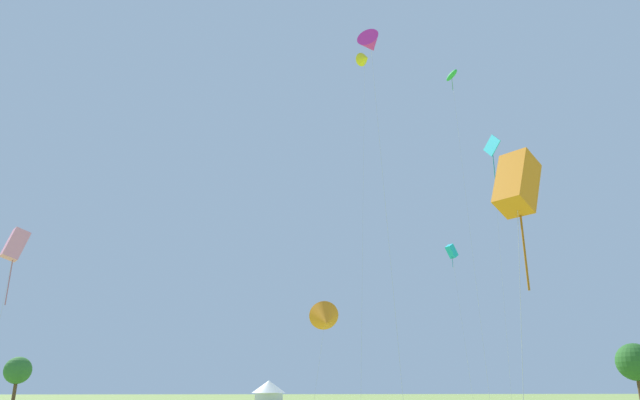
{
  "coord_description": "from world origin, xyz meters",
  "views": [
    {
      "loc": [
        -3.57,
        -3.29,
        1.88
      ],
      "look_at": [
        0.0,
        32.0,
        13.59
      ],
      "focal_mm": 32.09,
      "sensor_mm": 36.0,
      "label": 1
    }
  ],
  "objects_px": {
    "kite_cyan_diamond": "(492,149)",
    "festival_tent_right": "(269,391)",
    "kite_pink_box": "(15,245)",
    "kite_orange_delta": "(325,319)",
    "kite_green_parafoil": "(452,77)",
    "kite_magenta_delta": "(371,44)",
    "kite_orange_box": "(517,184)",
    "kite_yellow_delta": "(365,59)",
    "kite_cyan_box": "(452,252)",
    "tree_distant_left": "(635,362)",
    "tree_distant_right": "(18,371)"
  },
  "relations": [
    {
      "from": "kite_cyan_box",
      "to": "kite_orange_box",
      "type": "bearing_deg",
      "value": -105.33
    },
    {
      "from": "kite_magenta_delta",
      "to": "festival_tent_right",
      "type": "relative_size",
      "value": 5.89
    },
    {
      "from": "kite_pink_box",
      "to": "kite_cyan_box",
      "type": "bearing_deg",
      "value": 22.33
    },
    {
      "from": "kite_orange_delta",
      "to": "tree_distant_right",
      "type": "height_order",
      "value": "kite_orange_delta"
    },
    {
      "from": "kite_orange_delta",
      "to": "kite_orange_box",
      "type": "xyz_separation_m",
      "value": [
        3.76,
        -32.16,
        1.46
      ]
    },
    {
      "from": "festival_tent_right",
      "to": "tree_distant_left",
      "type": "distance_m",
      "value": 46.92
    },
    {
      "from": "kite_yellow_delta",
      "to": "tree_distant_right",
      "type": "distance_m",
      "value": 58.54
    },
    {
      "from": "kite_orange_delta",
      "to": "kite_cyan_diamond",
      "type": "xyz_separation_m",
      "value": [
        19.69,
        5.67,
        19.8
      ]
    },
    {
      "from": "tree_distant_left",
      "to": "kite_orange_delta",
      "type": "bearing_deg",
      "value": -155.14
    },
    {
      "from": "kite_green_parafoil",
      "to": "kite_pink_box",
      "type": "distance_m",
      "value": 42.58
    },
    {
      "from": "kite_cyan_box",
      "to": "festival_tent_right",
      "type": "relative_size",
      "value": 3.76
    },
    {
      "from": "kite_cyan_box",
      "to": "kite_cyan_diamond",
      "type": "bearing_deg",
      "value": -5.02
    },
    {
      "from": "kite_cyan_diamond",
      "to": "kite_pink_box",
      "type": "bearing_deg",
      "value": -160.81
    },
    {
      "from": "kite_cyan_box",
      "to": "kite_orange_box",
      "type": "height_order",
      "value": "kite_cyan_box"
    },
    {
      "from": "kite_cyan_diamond",
      "to": "kite_green_parafoil",
      "type": "xyz_separation_m",
      "value": [
        -6.75,
        -7.3,
        4.66
      ]
    },
    {
      "from": "kite_magenta_delta",
      "to": "kite_orange_box",
      "type": "relative_size",
      "value": 2.46
    },
    {
      "from": "kite_orange_delta",
      "to": "kite_orange_box",
      "type": "distance_m",
      "value": 32.41
    },
    {
      "from": "kite_cyan_box",
      "to": "kite_cyan_diamond",
      "type": "relative_size",
      "value": 0.56
    },
    {
      "from": "kite_yellow_delta",
      "to": "kite_orange_box",
      "type": "relative_size",
      "value": 3.18
    },
    {
      "from": "kite_yellow_delta",
      "to": "kite_cyan_box",
      "type": "bearing_deg",
      "value": 41.6
    },
    {
      "from": "kite_pink_box",
      "to": "tree_distant_right",
      "type": "relative_size",
      "value": 2.25
    },
    {
      "from": "kite_cyan_box",
      "to": "tree_distant_left",
      "type": "distance_m",
      "value": 32.32
    },
    {
      "from": "kite_magenta_delta",
      "to": "kite_yellow_delta",
      "type": "bearing_deg",
      "value": 80.94
    },
    {
      "from": "kite_green_parafoil",
      "to": "tree_distant_right",
      "type": "bearing_deg",
      "value": 148.9
    },
    {
      "from": "kite_orange_box",
      "to": "festival_tent_right",
      "type": "height_order",
      "value": "kite_orange_box"
    },
    {
      "from": "kite_orange_delta",
      "to": "kite_green_parafoil",
      "type": "height_order",
      "value": "kite_green_parafoil"
    },
    {
      "from": "kite_cyan_diamond",
      "to": "festival_tent_right",
      "type": "distance_m",
      "value": 41.17
    },
    {
      "from": "kite_magenta_delta",
      "to": "kite_cyan_diamond",
      "type": "distance_m",
      "value": 29.57
    },
    {
      "from": "kite_magenta_delta",
      "to": "kite_cyan_diamond",
      "type": "height_order",
      "value": "kite_cyan_diamond"
    },
    {
      "from": "festival_tent_right",
      "to": "kite_green_parafoil",
      "type": "bearing_deg",
      "value": -58.32
    },
    {
      "from": "kite_cyan_box",
      "to": "kite_cyan_diamond",
      "type": "distance_m",
      "value": 13.05
    },
    {
      "from": "kite_magenta_delta",
      "to": "kite_orange_box",
      "type": "bearing_deg",
      "value": -80.79
    },
    {
      "from": "tree_distant_right",
      "to": "kite_pink_box",
      "type": "bearing_deg",
      "value": -70.93
    },
    {
      "from": "kite_yellow_delta",
      "to": "kite_pink_box",
      "type": "height_order",
      "value": "kite_yellow_delta"
    },
    {
      "from": "kite_green_parafoil",
      "to": "kite_cyan_diamond",
      "type": "bearing_deg",
      "value": 47.27
    },
    {
      "from": "kite_orange_box",
      "to": "tree_distant_right",
      "type": "distance_m",
      "value": 72.81
    },
    {
      "from": "kite_orange_delta",
      "to": "kite_magenta_delta",
      "type": "bearing_deg",
      "value": -85.52
    },
    {
      "from": "kite_cyan_diamond",
      "to": "kite_orange_box",
      "type": "distance_m",
      "value": 44.96
    },
    {
      "from": "kite_green_parafoil",
      "to": "tree_distant_left",
      "type": "bearing_deg",
      "value": 36.06
    },
    {
      "from": "kite_magenta_delta",
      "to": "kite_yellow_delta",
      "type": "distance_m",
      "value": 16.19
    },
    {
      "from": "kite_orange_box",
      "to": "kite_yellow_delta",
      "type": "bearing_deg",
      "value": 90.31
    },
    {
      "from": "kite_magenta_delta",
      "to": "kite_yellow_delta",
      "type": "height_order",
      "value": "kite_yellow_delta"
    },
    {
      "from": "kite_orange_box",
      "to": "tree_distant_right",
      "type": "bearing_deg",
      "value": 123.73
    },
    {
      "from": "kite_pink_box",
      "to": "kite_cyan_diamond",
      "type": "bearing_deg",
      "value": 19.19
    },
    {
      "from": "kite_cyan_box",
      "to": "tree_distant_left",
      "type": "relative_size",
      "value": 2.23
    },
    {
      "from": "kite_cyan_box",
      "to": "kite_green_parafoil",
      "type": "height_order",
      "value": "kite_green_parafoil"
    },
    {
      "from": "kite_orange_delta",
      "to": "tree_distant_right",
      "type": "xyz_separation_m",
      "value": [
        -36.57,
        28.24,
        -3.72
      ]
    },
    {
      "from": "kite_cyan_box",
      "to": "kite_magenta_delta",
      "type": "xyz_separation_m",
      "value": [
        -12.9,
        -23.52,
        9.21
      ]
    },
    {
      "from": "kite_orange_delta",
      "to": "kite_pink_box",
      "type": "distance_m",
      "value": 25.67
    },
    {
      "from": "kite_cyan_box",
      "to": "kite_magenta_delta",
      "type": "height_order",
      "value": "kite_magenta_delta"
    }
  ]
}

